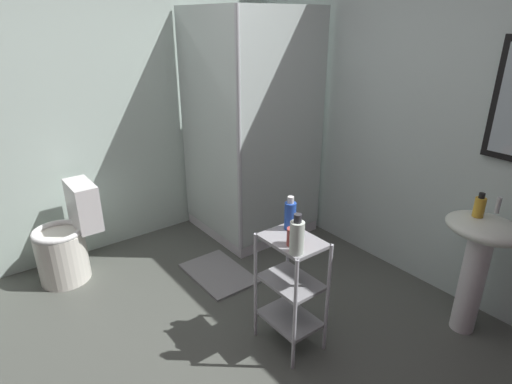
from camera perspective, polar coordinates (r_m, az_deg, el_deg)
ground_plane at (r=2.69m, az=-6.25°, el=-22.94°), size 4.20×4.20×0.02m
wall_back at (r=3.29m, az=21.84°, el=9.55°), size 4.20×0.14×2.50m
wall_left at (r=3.68m, az=-22.67°, el=10.64°), size 0.10×4.20×2.50m
shower_stall at (r=3.86m, az=-0.93°, el=0.68°), size 0.92×0.92×2.00m
pedestal_sink at (r=2.93m, az=28.04°, el=-7.20°), size 0.46×0.37×0.81m
sink_faucet at (r=2.92m, az=30.07°, el=-1.58°), size 0.03×0.03×0.10m
toilet at (r=3.56m, az=-24.27°, el=-6.14°), size 0.37×0.49×0.76m
storage_cart at (r=2.57m, az=4.78°, el=-12.31°), size 0.38×0.28×0.74m
hand_soap_bottle at (r=2.81m, az=28.11°, el=-1.75°), size 0.06×0.06×0.15m
lotion_bottle_white at (r=2.23m, az=5.59°, el=-6.05°), size 0.08×0.08×0.23m
shampoo_bottle_blue at (r=2.48m, az=4.73°, el=-3.13°), size 0.07×0.07×0.21m
rinse_cup at (r=2.33m, az=5.05°, el=-6.08°), size 0.07×0.07×0.10m
bath_mat at (r=3.44m, az=-5.13°, el=-10.96°), size 0.60×0.40×0.02m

